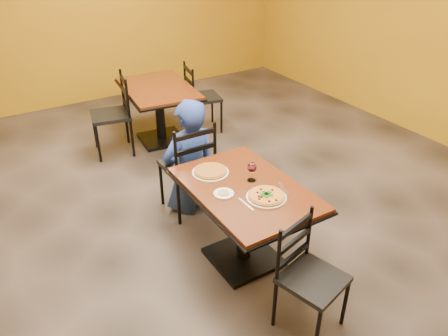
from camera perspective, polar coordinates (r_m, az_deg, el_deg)
floor at (r=4.24m, az=-1.25°, el=-7.96°), size 7.00×8.00×0.01m
wall_back at (r=7.18m, az=-18.90°, el=19.69°), size 7.00×0.01×3.00m
table_main at (r=3.57m, az=2.75°, el=-5.13°), size 0.83×1.23×0.75m
table_second at (r=5.72m, az=-8.54°, el=8.68°), size 0.96×1.32×0.75m
chair_main_near at (r=3.15m, az=11.63°, el=-14.23°), size 0.49×0.49×0.88m
chair_main_far at (r=4.27m, az=-4.89°, el=0.30°), size 0.45×0.45×0.99m
chair_second_left at (r=5.54m, az=-14.69°, el=6.68°), size 0.53×0.53×1.00m
chair_second_right at (r=6.01m, az=-2.74°, el=9.22°), size 0.50×0.50×0.95m
diner at (r=4.28m, az=-4.57°, el=1.70°), size 0.60×0.40×1.17m
plate_main at (r=3.34m, az=5.58°, el=-3.85°), size 0.31×0.31×0.01m
pizza_main at (r=3.33m, az=5.60°, el=-3.62°), size 0.28×0.28×0.02m
plate_far at (r=3.65m, az=-1.79°, el=-0.57°), size 0.31×0.31×0.01m
pizza_far at (r=3.64m, az=-1.80°, el=-0.35°), size 0.28×0.28×0.02m
side_plate at (r=3.37m, az=-0.04°, el=-3.38°), size 0.16×0.16×0.01m
dip at (r=3.36m, az=-0.04°, el=-3.25°), size 0.09×0.09×0.01m
wine_glass at (r=3.50m, az=3.67°, el=-0.39°), size 0.08×0.08×0.18m
fork at (r=3.26m, az=2.90°, el=-4.75°), size 0.02×0.19×0.00m
knife at (r=3.47m, az=7.92°, el=-2.68°), size 0.08×0.20×0.00m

